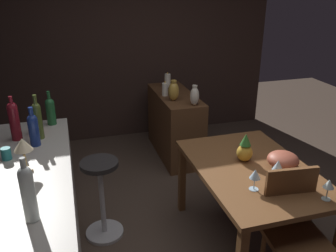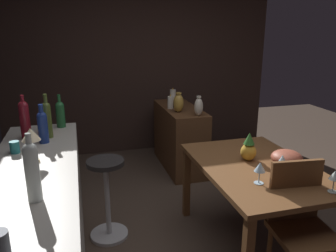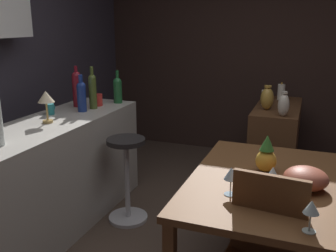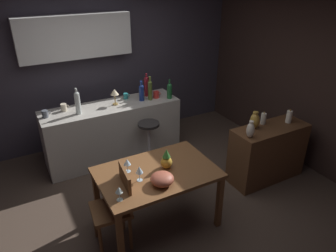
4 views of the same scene
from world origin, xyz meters
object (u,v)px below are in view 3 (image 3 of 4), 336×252
(wine_glass_center, at_px, (273,174))
(wine_bottle_cobalt, at_px, (82,95))
(pineapple_centerpiece, at_px, (266,156))
(cup_red, at_px, (98,100))
(wine_glass_right, at_px, (231,174))
(wine_bottle_olive, at_px, (93,90))
(pillar_candle_tall, at_px, (281,92))
(counter_lamp, at_px, (46,99))
(pillar_candle_short, at_px, (265,98))
(wine_bottle_ruby, at_px, (77,88))
(dining_table, at_px, (264,192))
(wine_bottle_green, at_px, (118,89))
(fruit_bowl, at_px, (306,178))
(vase_brass, at_px, (267,98))
(cup_teal, at_px, (50,109))
(vase_ceramic_ivory, at_px, (284,105))
(bar_stool, at_px, (127,177))
(wine_glass_left, at_px, (311,208))
(sideboard_cabinet, at_px, (275,143))

(wine_glass_center, bearing_deg, wine_bottle_cobalt, 64.87)
(pineapple_centerpiece, xyz_separation_m, cup_red, (0.69, 1.63, 0.11))
(wine_glass_right, distance_m, wine_bottle_olive, 1.78)
(pillar_candle_tall, bearing_deg, wine_bottle_olive, 132.98)
(wine_glass_center, xyz_separation_m, counter_lamp, (0.38, 1.75, 0.22))
(pillar_candle_tall, distance_m, pillar_candle_short, 0.38)
(wine_bottle_ruby, relative_size, cup_red, 2.96)
(pineapple_centerpiece, distance_m, wine_bottle_olive, 1.72)
(dining_table, xyz_separation_m, wine_bottle_cobalt, (0.57, 1.65, 0.39))
(wine_bottle_green, xyz_separation_m, wine_bottle_cobalt, (-0.43, 0.12, 0.01))
(fruit_bowl, relative_size, pillar_candle_tall, 1.24)
(dining_table, height_order, pillar_candle_short, pillar_candle_short)
(dining_table, distance_m, wine_glass_center, 0.33)
(wine_glass_right, height_order, vase_brass, vase_brass)
(counter_lamp, distance_m, pillar_candle_short, 2.20)
(wine_bottle_olive, distance_m, pillar_candle_short, 1.77)
(dining_table, height_order, wine_glass_right, wine_glass_right)
(cup_red, height_order, pillar_candle_short, cup_red)
(vase_brass, bearing_deg, wine_bottle_cobalt, 124.36)
(cup_teal, height_order, vase_ceramic_ivory, vase_ceramic_ivory)
(bar_stool, relative_size, wine_glass_center, 4.19)
(pillar_candle_short, relative_size, vase_ceramic_ivory, 0.79)
(wine_glass_center, height_order, cup_red, cup_red)
(wine_bottle_olive, bearing_deg, vase_ceramic_ivory, -68.37)
(bar_stool, bearing_deg, dining_table, -111.20)
(wine_glass_center, height_order, wine_bottle_cobalt, wine_bottle_cobalt)
(vase_ceramic_ivory, bearing_deg, vase_brass, 37.28)
(wine_bottle_green, height_order, pillar_candle_short, wine_bottle_green)
(dining_table, xyz_separation_m, fruit_bowl, (-0.05, -0.23, 0.15))
(wine_glass_left, relative_size, cup_teal, 1.47)
(bar_stool, relative_size, wine_bottle_cobalt, 2.28)
(wine_bottle_ruby, relative_size, wine_bottle_cobalt, 1.16)
(vase_ceramic_ivory, relative_size, vase_brass, 0.96)
(counter_lamp, distance_m, vase_ceramic_ivory, 2.07)
(wine_glass_center, xyz_separation_m, wine_bottle_cobalt, (0.80, 1.71, 0.18))
(wine_glass_right, relative_size, cup_red, 1.27)
(bar_stool, xyz_separation_m, wine_bottle_ruby, (0.27, 0.63, 0.69))
(wine_bottle_green, xyz_separation_m, pillar_candle_tall, (1.13, -1.43, -0.13))
(wine_glass_center, xyz_separation_m, wine_bottle_olive, (0.94, 1.68, 0.20))
(dining_table, height_order, wine_bottle_ruby, wine_bottle_ruby)
(wine_bottle_olive, height_order, wine_bottle_cobalt, wine_bottle_olive)
(wine_bottle_ruby, distance_m, wine_bottle_cobalt, 0.22)
(cup_red, bearing_deg, wine_bottle_green, -34.09)
(wine_glass_left, xyz_separation_m, cup_red, (1.36, 1.91, 0.10))
(bar_stool, distance_m, pillar_candle_tall, 2.05)
(wine_bottle_ruby, bearing_deg, vase_ceramic_ivory, -71.14)
(wine_glass_left, bearing_deg, pineapple_centerpiece, 22.40)
(fruit_bowl, xyz_separation_m, cup_red, (0.87, 1.87, 0.15))
(sideboard_cabinet, distance_m, vase_ceramic_ivory, 0.70)
(bar_stool, height_order, wine_bottle_olive, wine_bottle_olive)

